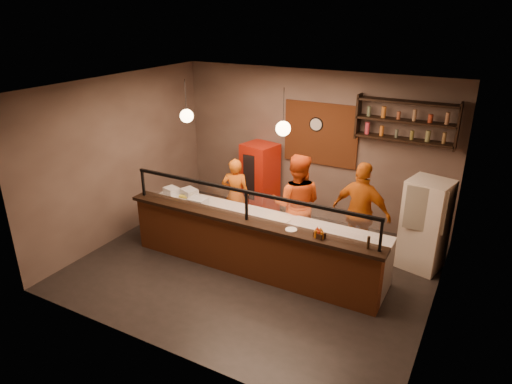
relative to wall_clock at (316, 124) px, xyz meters
The scene contains 29 objects.
floor 3.24m from the wall_clock, 92.33° to the right, with size 6.00×6.00×0.00m, color black.
ceiling 2.70m from the wall_clock, 92.33° to the right, with size 6.00×6.00×0.00m, color #39342C.
wall_back 0.51m from the wall_clock, 158.20° to the left, with size 6.00×6.00×0.00m, color #756156.
wall_left 3.99m from the wall_clock, 141.57° to the right, with size 5.00×5.00×0.00m, color #756156.
wall_right 3.84m from the wall_clock, 40.31° to the right, with size 5.00×5.00×0.00m, color #756156.
wall_front 4.99m from the wall_clock, 91.16° to the right, with size 6.00×6.00×0.00m, color #756156.
brick_patch 0.22m from the wall_clock, ahead, with size 1.60×0.04×1.30m, color brown.
service_counter 3.19m from the wall_clock, 92.08° to the right, with size 4.60×0.25×1.00m, color brown.
counter_ledge 2.96m from the wall_clock, 92.08° to the right, with size 4.70×0.37×0.06m, color black.
worktop_cabinet 2.81m from the wall_clock, 92.53° to the right, with size 4.60×0.75×0.85m, color gray.
worktop 2.57m from the wall_clock, 92.53° to the right, with size 4.60×0.75×0.05m, color silver.
sneeze_guard 2.86m from the wall_clock, 92.08° to the right, with size 4.50×0.05×0.52m.
wall_shelving 1.83m from the wall_clock, ahead, with size 1.84×0.28×0.85m.
wall_clock is the anchor object (origin of this frame).
pendant_left 2.81m from the wall_clock, 125.30° to the right, with size 0.24×0.24×0.77m.
pendant_right 2.32m from the wall_clock, 82.44° to the right, with size 0.24×0.24×0.77m.
cook_left 2.22m from the wall_clock, 131.09° to the right, with size 0.57×0.37×1.55m, color orange.
cook_mid 1.97m from the wall_clock, 79.55° to the right, with size 0.94×0.73×1.94m, color #D44A14.
cook_right 2.27m from the wall_clock, 42.61° to the right, with size 1.10×0.46×1.88m, color #CA6113.
fridge 2.99m from the wall_clock, 22.49° to the right, with size 0.69×0.64×1.65m, color beige.
red_cooler 1.77m from the wall_clock, 164.95° to the right, with size 0.68×0.63×1.59m, color #B81D0C.
pizza_dough 2.49m from the wall_clock, 84.77° to the right, with size 0.46×0.46×0.01m, color beige.
prep_tub_a 3.26m from the wall_clock, 134.71° to the right, with size 0.28×0.22×0.14m, color white.
prep_tub_b 2.96m from the wall_clock, 130.22° to the right, with size 0.31×0.25×0.15m, color silver.
prep_tub_c 2.98m from the wall_clock, 119.10° to the right, with size 0.33×0.26×0.16m, color silver.
rolling_pin 3.05m from the wall_clock, 127.89° to the right, with size 0.06×0.06×0.36m, color yellow.
condiment_caddy 3.19m from the wall_clock, 66.63° to the right, with size 0.16×0.12×0.09m, color black.
pepper_mill 3.51m from the wall_clock, 54.78° to the right, with size 0.04×0.04×0.20m, color black.
small_plate 3.03m from the wall_clock, 75.51° to the right, with size 0.19×0.19×0.01m, color silver.
Camera 1 is at (3.42, -6.26, 4.36)m, focal length 32.00 mm.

